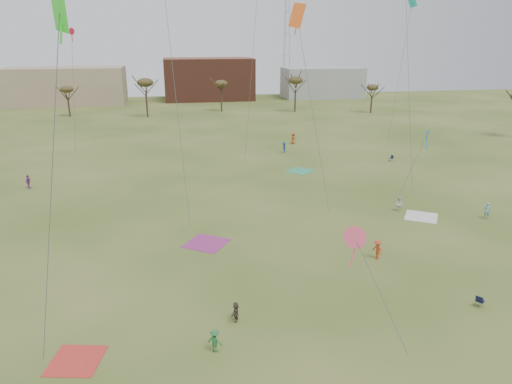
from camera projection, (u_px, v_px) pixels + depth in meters
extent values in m
plane|color=#374F18|center=(291.00, 338.00, 28.40)|extent=(260.00, 260.00, 0.00)
imported|color=#236934|center=(215.00, 341.00, 26.95)|extent=(1.06, 0.95, 1.43)
imported|color=#4E3F38|center=(236.00, 312.00, 29.92)|extent=(0.79, 1.31, 1.35)
imported|color=#B64322|center=(377.00, 249.00, 38.45)|extent=(0.91, 1.18, 1.62)
imported|color=#6DAAB6|center=(487.00, 210.00, 47.04)|extent=(0.76, 0.67, 1.74)
imported|color=#9F429B|center=(28.00, 182.00, 56.60)|extent=(0.62, 1.07, 1.71)
imported|color=silver|center=(399.00, 204.00, 49.10)|extent=(0.96, 0.91, 1.57)
imported|color=#A54A1C|center=(293.00, 138.00, 80.74)|extent=(1.08, 0.91, 1.89)
imported|color=navy|center=(284.00, 147.00, 74.59)|extent=(0.84, 1.21, 1.72)
cube|color=red|center=(76.00, 361.00, 26.37)|extent=(3.31, 3.31, 0.03)
cube|color=white|center=(421.00, 217.00, 47.75)|extent=(4.29, 4.29, 0.03)
cube|color=#992F76|center=(206.00, 243.00, 41.53)|extent=(4.66, 4.66, 0.03)
cube|color=#389A68|center=(300.00, 171.00, 64.31)|extent=(4.54, 4.54, 0.03)
cube|color=#131634|center=(480.00, 301.00, 31.62)|extent=(0.70, 0.70, 0.04)
cube|color=#131634|center=(479.00, 299.00, 31.39)|extent=(0.39, 0.49, 0.44)
cube|color=#141739|center=(391.00, 158.00, 69.44)|extent=(0.65, 0.65, 0.04)
cube|color=#141739|center=(392.00, 157.00, 69.49)|extent=(0.31, 0.51, 0.44)
cube|color=#30DA26|center=(60.00, 12.00, 20.46)|extent=(0.86, 0.86, 1.69)
cube|color=#30DA26|center=(61.00, 26.00, 20.64)|extent=(0.08, 0.08, 1.52)
cylinder|color=#4C4C51|center=(51.00, 203.00, 22.82)|extent=(3.01, 0.34, 17.59)
cone|color=#F34C73|center=(355.00, 237.00, 26.77)|extent=(1.35, 0.10, 1.35)
cube|color=#F34C73|center=(354.00, 251.00, 27.04)|extent=(0.08, 0.08, 2.21)
cylinder|color=#4C4C51|center=(381.00, 295.00, 26.07)|extent=(2.04, 3.78, 5.62)
cube|color=orange|center=(297.00, 15.00, 41.81)|extent=(1.07, 1.07, 2.11)
cube|color=orange|center=(297.00, 24.00, 42.04)|extent=(0.08, 0.08, 1.90)
cylinder|color=#4C4C51|center=(314.00, 119.00, 44.18)|extent=(3.41, 1.77, 18.48)
cylinder|color=#4C4C51|center=(176.00, 97.00, 41.38)|extent=(1.34, 5.27, 23.12)
cone|color=blue|center=(428.00, 133.00, 47.47)|extent=(1.20, 0.09, 1.20)
cube|color=blue|center=(427.00, 140.00, 47.71)|extent=(0.08, 0.08, 1.96)
cylinder|color=#4C4C51|center=(412.00, 167.00, 48.68)|extent=(2.38, 0.58, 7.36)
cylinder|color=#4C4C51|center=(409.00, 83.00, 50.31)|extent=(1.06, 4.82, 23.90)
cone|color=#B41330|center=(72.00, 31.00, 66.33)|extent=(0.98, 0.07, 0.98)
cube|color=#B41330|center=(72.00, 36.00, 66.53)|extent=(0.08, 0.08, 1.60)
cylinder|color=#4C4C51|center=(74.00, 94.00, 68.58)|extent=(1.38, 0.85, 17.51)
cube|color=teal|center=(412.00, 1.00, 72.32)|extent=(0.88, 0.88, 1.72)
cube|color=teal|center=(412.00, 6.00, 72.51)|extent=(0.08, 0.08, 1.55)
cylinder|color=#4C4C51|center=(400.00, 74.00, 76.28)|extent=(1.34, 1.38, 22.02)
cylinder|color=#4C4C51|center=(252.00, 62.00, 62.06)|extent=(2.46, 1.44, 27.10)
cylinder|color=#3A2B1E|center=(69.00, 107.00, 108.65)|extent=(0.40, 0.40, 4.32)
ellipsoid|color=#473D1E|center=(67.00, 89.00, 107.34)|extent=(3.02, 3.02, 1.58)
cylinder|color=#3A2B1E|center=(147.00, 106.00, 107.78)|extent=(0.40, 0.40, 5.40)
ellipsoid|color=#473D1E|center=(145.00, 83.00, 106.15)|extent=(3.78, 3.78, 1.98)
cylinder|color=#3A2B1E|center=(221.00, 102.00, 116.54)|extent=(0.40, 0.40, 4.68)
ellipsoid|color=#473D1E|center=(221.00, 84.00, 115.13)|extent=(3.28, 3.28, 1.72)
cylinder|color=#3A2B1E|center=(295.00, 101.00, 115.75)|extent=(0.40, 0.40, 5.28)
ellipsoid|color=#473D1E|center=(296.00, 80.00, 114.15)|extent=(3.70, 3.70, 1.94)
cylinder|color=#3A2B1E|center=(371.00, 104.00, 114.29)|extent=(0.40, 0.40, 4.20)
ellipsoid|color=#473D1E|center=(373.00, 87.00, 113.02)|extent=(2.94, 2.94, 1.54)
cube|color=#937F60|center=(65.00, 86.00, 128.41)|extent=(32.00, 14.00, 10.00)
cube|color=brown|center=(208.00, 79.00, 139.53)|extent=(26.00, 16.00, 12.00)
cube|color=gray|center=(322.00, 83.00, 144.04)|extent=(24.00, 12.00, 9.00)
cylinder|color=#9EA3A8|center=(289.00, 33.00, 144.51)|extent=(0.16, 0.16, 38.00)
cylinder|color=#9EA3A8|center=(284.00, 34.00, 145.01)|extent=(0.16, 0.16, 38.00)
cylinder|color=#9EA3A8|center=(286.00, 33.00, 143.56)|extent=(0.16, 0.16, 38.00)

